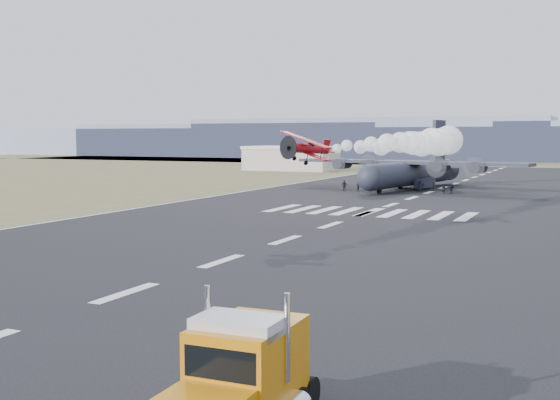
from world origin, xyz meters
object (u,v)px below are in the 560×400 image
Objects in this scene: hangar_left at (291,158)px; transport_aircraft at (412,171)px; crew_e at (420,186)px; crew_g at (433,186)px; aerobatic_biplane at (307,148)px; crew_a at (358,187)px; crew_f at (451,188)px; crew_d at (344,186)px; crew_c at (423,187)px; crew_b at (444,189)px; crew_h at (371,187)px; semi_truck at (240,378)px.

hangar_left is 72.24m from transport_aircraft.
crew_e is 1.09× the size of crew_g.
aerobatic_biplane is 3.97× the size of crew_a.
crew_f is (3.84, 53.95, -7.52)m from aerobatic_biplane.
crew_d is 1.10× the size of crew_f.
crew_g is at bearing -48.18° from hangar_left.
transport_aircraft is 7.11m from crew_c.
crew_h is at bearing 41.48° from crew_b.
aerobatic_biplane is at bearing -65.83° from hangar_left.
crew_b is 4.88m from crew_c.
transport_aircraft is 24.08× the size of crew_e.
crew_e is at bearing -12.96° from crew_d.
crew_e reaches higher than crew_f.
hangar_left is at bearing 111.41° from semi_truck.
transport_aircraft is 11.46m from crew_b.
semi_truck is at bearing 61.79° from crew_a.
crew_g is at bearing 34.08° from crew_c.
crew_b is 5.32m from crew_g.
crew_c is 0.86× the size of crew_e.
aerobatic_biplane is at bearing 173.29° from crew_e.
crew_c is at bearing 152.86° from crew_a.
crew_h is (42.71, -64.32, -2.58)m from hangar_left.
crew_b is 1.31m from crew_f.
aerobatic_biplane is 53.93m from crew_d.
hangar_left is 2.80× the size of semi_truck.
semi_truck is at bearing 171.29° from crew_g.
crew_d is 18.04m from crew_f.
crew_h is at bearing 105.08° from crew_g.
hangar_left is at bearing -14.24° from crew_b.
crew_a is 0.92× the size of crew_f.
crew_g reaches higher than crew_b.
crew_e is at bearing 98.51° from semi_truck.
crew_c is at bearing -49.91° from hangar_left.
transport_aircraft reaches higher than crew_g.
crew_h is (-25.17, 95.97, -1.10)m from semi_truck.
transport_aircraft reaches higher than semi_truck.
aerobatic_biplane is 54.61m from crew_f.
crew_b is 16.92m from crew_d.
crew_g is at bearing -15.42° from crew_d.
transport_aircraft is 27.48× the size of crew_a.
crew_g is 1.00× the size of crew_h.
crew_f is at bearing -39.26° from crew_c.
crew_a is 13.06m from crew_g.
hangar_left reaches higher than crew_e.
hangar_left is 78.26m from crew_g.
hangar_left is 15.20× the size of crew_b.
hangar_left is 3.90× the size of aerobatic_biplane.
aerobatic_biplane reaches higher than hangar_left.
crew_e reaches higher than crew_c.
crew_d reaches higher than crew_e.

